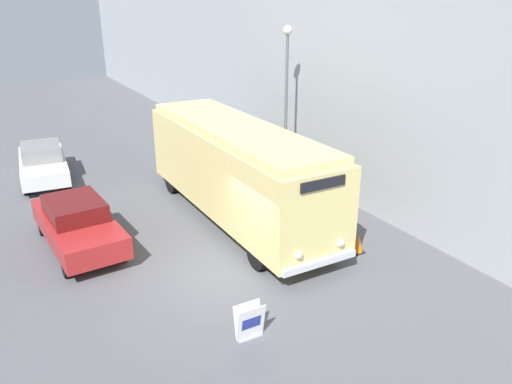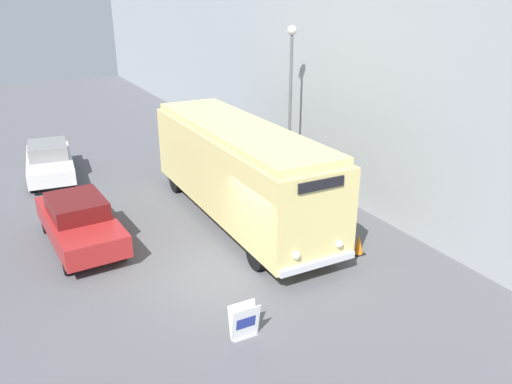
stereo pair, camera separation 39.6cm
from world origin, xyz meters
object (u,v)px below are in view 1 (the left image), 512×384
parked_car_mid (43,162)px  vintage_bus (236,168)px  sign_board (250,322)px  traffic_cone (358,243)px  streetlamp (286,86)px  parked_car_near (78,223)px

parked_car_mid → vintage_bus: bearing=-50.0°
sign_board → traffic_cone: 5.31m
streetlamp → parked_car_mid: streetlamp is taller
traffic_cone → vintage_bus: bearing=116.2°
parked_car_near → parked_car_mid: (-0.03, 7.25, -0.05)m
sign_board → parked_car_mid: bearing=100.3°
vintage_bus → sign_board: size_ratio=11.43×
streetlamp → parked_car_near: streetlamp is taller
parked_car_near → traffic_cone: (7.42, -4.65, -0.50)m
sign_board → streetlamp: size_ratio=0.14×
streetlamp → parked_car_mid: 10.95m
vintage_bus → sign_board: (-2.87, -6.15, -1.47)m
parked_car_near → parked_car_mid: bearing=86.5°
vintage_bus → parked_car_mid: size_ratio=2.06×
sign_board → streetlamp: (6.10, 8.07, 3.74)m
parked_car_near → traffic_cone: size_ratio=7.47×
streetlamp → traffic_cone: (-1.18, -6.09, -3.85)m
parked_car_mid → traffic_cone: bearing=-52.9°
parked_car_near → traffic_cone: 8.77m
streetlamp → parked_car_near: size_ratio=1.36×
traffic_cone → parked_car_mid: bearing=122.1°
parked_car_mid → traffic_cone: (7.45, -11.89, -0.45)m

